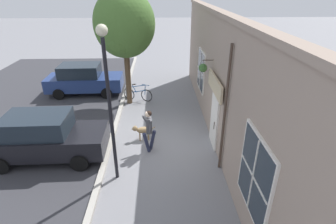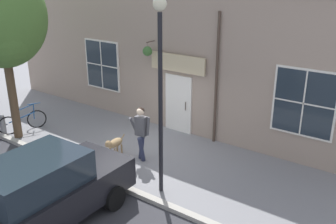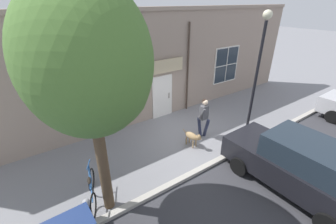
# 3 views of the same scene
# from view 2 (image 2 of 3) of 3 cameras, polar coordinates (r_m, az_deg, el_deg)

# --- Properties ---
(ground_plane) EXTENTS (90.00, 90.00, 0.00)m
(ground_plane) POSITION_cam_2_polar(r_m,az_deg,el_deg) (12.24, -4.12, -6.10)
(ground_plane) COLOR gray
(storefront_facade) EXTENTS (0.95, 18.00, 5.02)m
(storefront_facade) POSITION_cam_2_polar(r_m,az_deg,el_deg) (13.16, 2.21, 7.46)
(storefront_facade) COLOR gray
(storefront_facade) RESTS_ON ground_plane
(pedestrian_walking) EXTENTS (0.54, 0.55, 1.73)m
(pedestrian_walking) POSITION_cam_2_polar(r_m,az_deg,el_deg) (11.33, -4.13, -2.56)
(pedestrian_walking) COLOR #282D47
(pedestrian_walking) RESTS_ON ground_plane
(dog_on_leash) EXTENTS (1.01, 0.36, 0.68)m
(dog_on_leash) POSITION_cam_2_polar(r_m,az_deg,el_deg) (11.88, -8.17, -4.77)
(dog_on_leash) COLOR #997A51
(dog_on_leash) RESTS_ON ground_plane
(street_tree_by_curb) EXTENTS (2.99, 2.69, 5.81)m
(street_tree_by_curb) POSITION_cam_2_polar(r_m,az_deg,el_deg) (13.28, -24.08, 12.51)
(street_tree_by_curb) COLOR brown
(street_tree_by_curb) RESTS_ON ground_plane
(leaning_bicycle) EXTENTS (1.65, 0.64, 1.01)m
(leaning_bicycle) POSITION_cam_2_polar(r_m,az_deg,el_deg) (14.66, -21.25, -1.30)
(leaning_bicycle) COLOR black
(leaning_bicycle) RESTS_ON ground_plane
(parked_car_mid_block) EXTENTS (4.34, 2.01, 1.75)m
(parked_car_mid_block) POSITION_cam_2_polar(r_m,az_deg,el_deg) (8.94, -18.74, -11.55)
(parked_car_mid_block) COLOR black
(parked_car_mid_block) RESTS_ON ground_plane
(street_lamp) EXTENTS (0.32, 0.32, 4.97)m
(street_lamp) POSITION_cam_2_polar(r_m,az_deg,el_deg) (8.93, -1.19, 6.04)
(street_lamp) COLOR black
(street_lamp) RESTS_ON ground_plane
(fire_hydrant) EXTENTS (0.34, 0.20, 0.77)m
(fire_hydrant) POSITION_cam_2_polar(r_m,az_deg,el_deg) (14.62, -23.89, -1.67)
(fire_hydrant) COLOR #99999E
(fire_hydrant) RESTS_ON ground_plane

